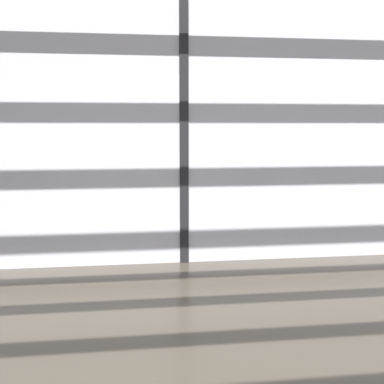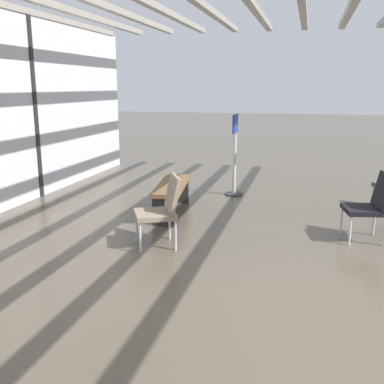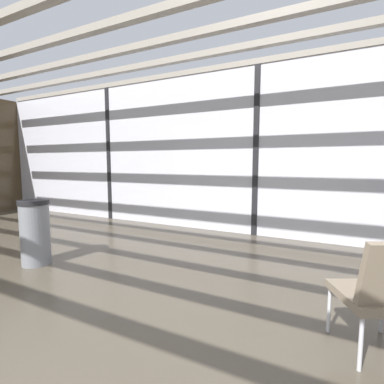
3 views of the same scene
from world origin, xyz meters
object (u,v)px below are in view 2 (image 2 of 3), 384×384
Objects in this scene: lounge_chair_2 at (162,206)px; lounge_chair_3 at (372,203)px; waiting_bench at (172,190)px; info_sign at (235,158)px.

lounge_chair_2 is 1.00× the size of lounge_chair_3.
lounge_chair_3 is 2.86m from waiting_bench.
lounge_chair_3 is 0.60× the size of info_sign.
info_sign reaches higher than lounge_chair_3.
lounge_chair_3 reaches higher than waiting_bench.
lounge_chair_3 is at bearing 69.91° from waiting_bench.
lounge_chair_2 and lounge_chair_3 have the same top height.
info_sign is (2.02, 2.07, 0.18)m from lounge_chair_3.
info_sign is at bearing 144.88° from waiting_bench.
lounge_chair_2 is 2.89m from info_sign.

